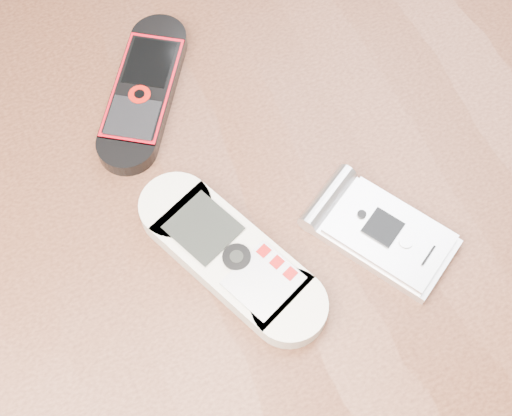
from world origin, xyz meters
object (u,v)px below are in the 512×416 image
(table, at_px, (251,265))
(nokia_black_red, at_px, (144,91))
(motorola_razr, at_px, (385,234))
(nokia_white, at_px, (231,256))

(table, distance_m, nokia_black_red, 0.19)
(table, bearing_deg, motorola_razr, -34.85)
(table, distance_m, nokia_white, 0.12)
(table, relative_size, nokia_black_red, 7.33)
(nokia_black_red, relative_size, motorola_razr, 1.38)
(table, height_order, nokia_white, nokia_white)
(table, bearing_deg, nokia_white, -134.89)
(nokia_white, height_order, nokia_black_red, nokia_white)
(motorola_razr, bearing_deg, nokia_white, 134.82)
(table, height_order, nokia_black_red, nokia_black_red)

